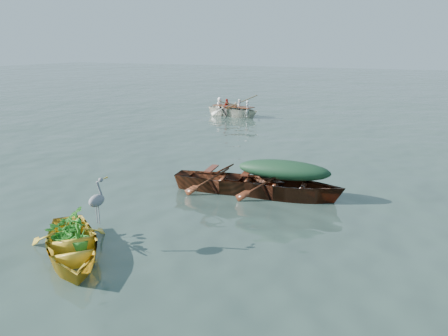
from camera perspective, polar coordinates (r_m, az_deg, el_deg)
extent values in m
plane|color=#32463E|center=(11.54, -3.64, -4.60)|extent=(140.00, 140.00, 0.00)
imported|color=gold|center=(9.23, -19.18, -10.98)|extent=(3.54, 3.41, 0.94)
imported|color=#482210|center=(12.03, 7.67, -3.84)|extent=(4.69, 1.90, 1.08)
imported|color=brown|center=(12.41, 0.69, -3.07)|extent=(4.54, 1.99, 1.03)
imported|color=white|center=(25.46, 1.22, 6.76)|extent=(4.75, 2.22, 1.10)
ellipsoid|color=#16371D|center=(11.79, 7.81, -0.18)|extent=(2.58, 1.05, 0.52)
imported|color=#2D761F|center=(9.43, -19.66, -5.31)|extent=(1.14, 1.12, 0.60)
imported|color=silver|center=(25.32, 1.23, 8.85)|extent=(3.38, 1.83, 0.76)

